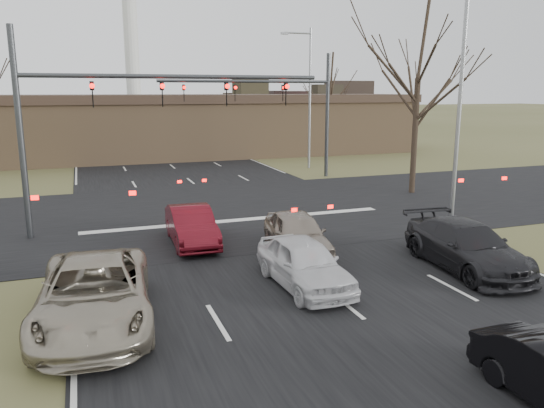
# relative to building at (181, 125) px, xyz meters

# --- Properties ---
(ground) EXTENTS (360.00, 360.00, 0.00)m
(ground) POSITION_rel_building_xyz_m (-2.00, -38.00, -2.67)
(ground) COLOR brown
(ground) RESTS_ON ground
(road_main) EXTENTS (14.00, 300.00, 0.02)m
(road_main) POSITION_rel_building_xyz_m (-2.00, 22.00, -2.66)
(road_main) COLOR black
(road_main) RESTS_ON ground
(road_cross) EXTENTS (200.00, 14.00, 0.02)m
(road_cross) POSITION_rel_building_xyz_m (-2.00, -23.00, -2.65)
(road_cross) COLOR black
(road_cross) RESTS_ON ground
(building) EXTENTS (42.40, 10.40, 5.30)m
(building) POSITION_rel_building_xyz_m (0.00, 0.00, 0.00)
(building) COLOR #8E6D4C
(building) RESTS_ON ground
(mast_arm_near) EXTENTS (12.12, 0.24, 8.00)m
(mast_arm_near) POSITION_rel_building_xyz_m (-7.23, -25.00, 2.41)
(mast_arm_near) COLOR #383A3D
(mast_arm_near) RESTS_ON ground
(mast_arm_far) EXTENTS (11.12, 0.24, 8.00)m
(mast_arm_far) POSITION_rel_building_xyz_m (4.18, -15.00, 2.35)
(mast_arm_far) COLOR #383A3D
(mast_arm_far) RESTS_ON ground
(streetlight_right_near) EXTENTS (2.34, 0.25, 10.00)m
(streetlight_right_near) POSITION_rel_building_xyz_m (6.82, -28.00, 2.92)
(streetlight_right_near) COLOR gray
(streetlight_right_near) RESTS_ON ground
(streetlight_right_far) EXTENTS (2.34, 0.25, 10.00)m
(streetlight_right_far) POSITION_rel_building_xyz_m (7.32, -11.00, 2.92)
(streetlight_right_far) COLOR gray
(streetlight_right_far) RESTS_ON ground
(tree_right_near) EXTENTS (6.90, 6.90, 11.50)m
(tree_right_near) POSITION_rel_building_xyz_m (9.00, -22.00, 6.23)
(tree_right_near) COLOR black
(tree_right_near) RESTS_ON ground
(tree_right_far) EXTENTS (5.40, 5.40, 9.00)m
(tree_right_far) POSITION_rel_building_xyz_m (13.00, -3.00, 4.29)
(tree_right_far) COLOR black
(tree_right_far) RESTS_ON ground
(car_silver_suv) EXTENTS (3.13, 5.99, 1.61)m
(car_silver_suv) POSITION_rel_building_xyz_m (-8.34, -34.06, -1.86)
(car_silver_suv) COLOR gray
(car_silver_suv) RESTS_ON ground
(car_white_sedan) EXTENTS (1.84, 4.30, 1.45)m
(car_white_sedan) POSITION_rel_building_xyz_m (-2.50, -33.41, -1.94)
(car_white_sedan) COLOR silver
(car_white_sedan) RESTS_ON ground
(car_charcoal_sedan) EXTENTS (2.54, 5.36, 1.51)m
(car_charcoal_sedan) POSITION_rel_building_xyz_m (3.03, -33.72, -1.91)
(car_charcoal_sedan) COLOR black
(car_charcoal_sedan) RESTS_ON ground
(car_red_ahead) EXTENTS (1.64, 4.32, 1.41)m
(car_red_ahead) POSITION_rel_building_xyz_m (-4.72, -27.91, -1.96)
(car_red_ahead) COLOR #550C14
(car_red_ahead) RESTS_ON ground
(car_silver_ahead) EXTENTS (2.35, 4.60, 1.50)m
(car_silver_ahead) POSITION_rel_building_xyz_m (-1.50, -30.44, -1.92)
(car_silver_ahead) COLOR gray
(car_silver_ahead) RESTS_ON ground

